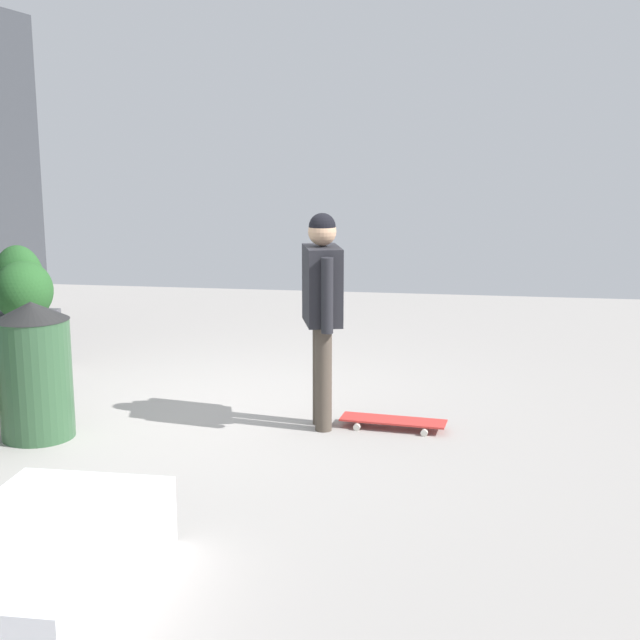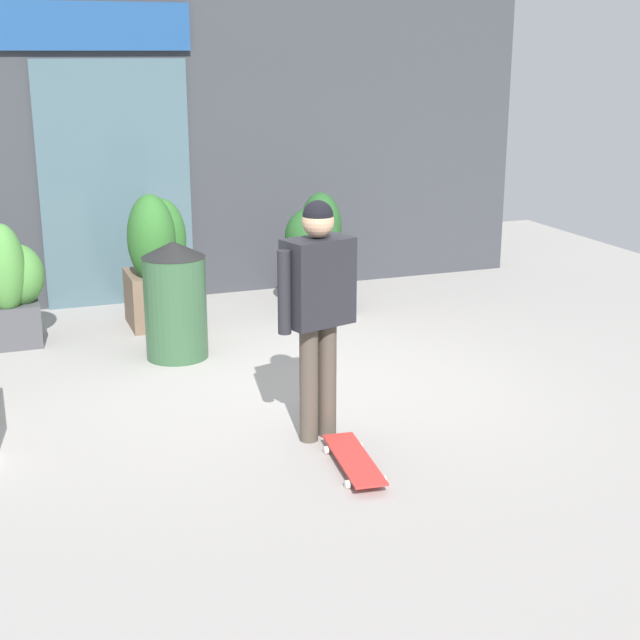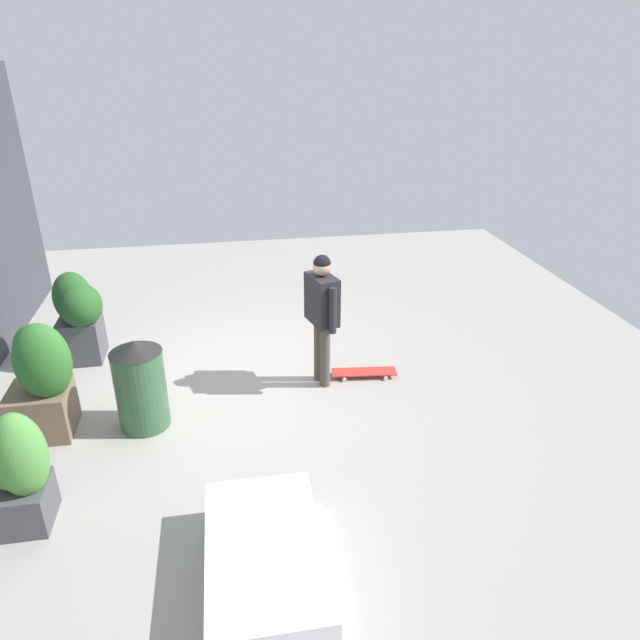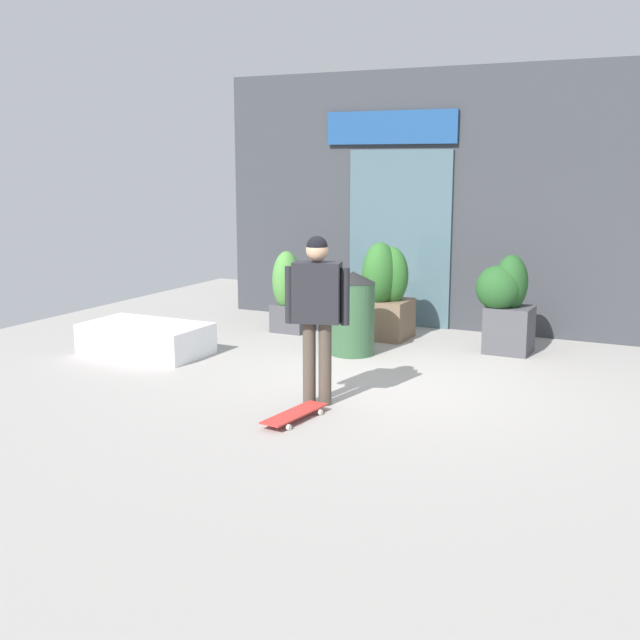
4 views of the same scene
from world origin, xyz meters
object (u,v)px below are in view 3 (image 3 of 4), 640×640
at_px(skateboarder, 322,307).
at_px(planter_box_left, 79,315).
at_px(planter_box_mid, 40,379).
at_px(planter_box_right, 17,470).
at_px(skateboard, 364,372).
at_px(trash_bin, 140,384).

bearing_deg(skateboarder, planter_box_left, 143.43).
bearing_deg(planter_box_mid, planter_box_left, -2.14).
distance_m(planter_box_left, planter_box_right, 3.04).
bearing_deg(skateboard, trash_bin, -160.83).
bearing_deg(planter_box_mid, planter_box_right, -174.77).
xyz_separation_m(planter_box_right, trash_bin, (1.34, -0.88, -0.03)).
height_order(skateboarder, skateboard, skateboarder).
bearing_deg(skateboarder, planter_box_right, -163.81).
xyz_separation_m(skateboarder, trash_bin, (-0.56, 2.11, -0.51)).
bearing_deg(skateboarder, planter_box_mid, 173.38).
relative_size(skateboarder, planter_box_right, 1.46).
xyz_separation_m(planter_box_right, planter_box_mid, (1.37, 0.13, 0.11)).
distance_m(skateboarder, planter_box_right, 3.58).
xyz_separation_m(skateboard, planter_box_left, (1.09, 3.61, 0.60)).
bearing_deg(trash_bin, skateboarder, -75.04).
xyz_separation_m(skateboard, planter_box_mid, (-0.57, 3.68, 0.62)).
bearing_deg(trash_bin, skateboard, -77.18).
distance_m(planter_box_right, planter_box_mid, 1.38).
bearing_deg(planter_box_mid, trash_bin, -91.91).
height_order(planter_box_left, planter_box_mid, planter_box_mid).
height_order(skateboard, planter_box_mid, planter_box_mid).
relative_size(skateboard, planter_box_left, 0.68).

